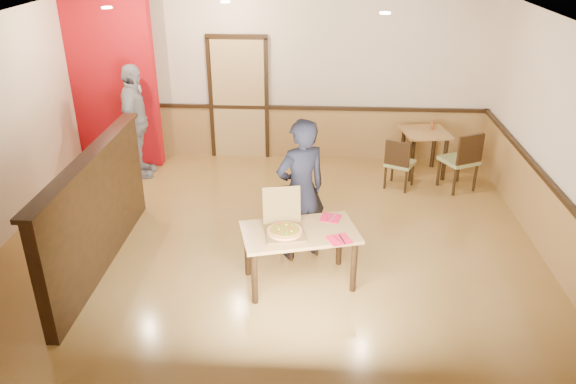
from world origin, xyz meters
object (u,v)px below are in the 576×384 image
pizza_box (284,228)px  condiment (432,125)px  passerby (136,122)px  diner_chair (297,217)px  main_table (299,239)px  side_chair_left (399,162)px  diner (301,190)px  side_chair_right (462,159)px  side_table (424,141)px

pizza_box → condiment: size_ratio=4.39×
passerby → condiment: bearing=-88.9°
diner_chair → main_table: bearing=-109.8°
main_table → diner_chair: size_ratio=1.68×
passerby → pizza_box: 3.98m
main_table → passerby: bearing=118.0°
pizza_box → condiment: (2.22, 3.44, 0.07)m
side_chair_left → diner: (-1.46, -2.06, 0.45)m
diner → condiment: size_ratio=13.63×
side_chair_right → condiment: 0.85m
diner_chair → condiment: 3.38m
main_table → side_chair_left: 3.05m
condiment → diner: bearing=-126.6°
side_table → passerby: size_ratio=0.43×
side_chair_right → condiment: (-0.36, 0.71, 0.29)m
diner_chair → side_chair_left: size_ratio=1.04×
main_table → side_chair_right: size_ratio=1.48×
diner_chair → side_table: bearing=27.9°
side_chair_right → pizza_box: 3.76m
main_table → side_chair_right: side_chair_right is taller
side_chair_right → condiment: side_chair_right is taller
passerby → pizza_box: size_ratio=3.19×
side_table → diner: (-1.94, -2.67, 0.32)m
side_table → passerby: bearing=-176.1°
main_table → side_chair_right: bearing=33.2°
main_table → passerby: size_ratio=0.77×
diner_chair → side_table: 3.22m
diner_chair → pizza_box: size_ratio=1.47×
side_table → diner_chair: bearing=-128.0°
passerby → pizza_box: bearing=-143.2°
main_table → diner: 0.70m
pizza_box → side_chair_right: bearing=35.4°
diner → main_table: bearing=60.9°
passerby → main_table: bearing=-141.0°
main_table → passerby: 4.07m
side_chair_right → pizza_box: (-2.58, -2.72, 0.22)m
diner → pizza_box: diner is taller
side_table → passerby: 4.71m
side_chair_left → side_chair_right: bearing=-155.0°
side_chair_right → passerby: bearing=-30.1°
main_table → diner: diner is taller
diner → condiment: 3.45m
side_chair_right → diner: diner is taller
side_chair_right → diner: (-2.42, -2.05, 0.37)m
main_table → side_chair_right: (2.41, 2.68, -0.05)m
main_table → passerby: passerby is taller
side_table → side_chair_right: bearing=-51.8°
side_table → diner: bearing=-126.0°
side_chair_left → passerby: bearing=21.6°
side_chair_left → condiment: 0.99m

